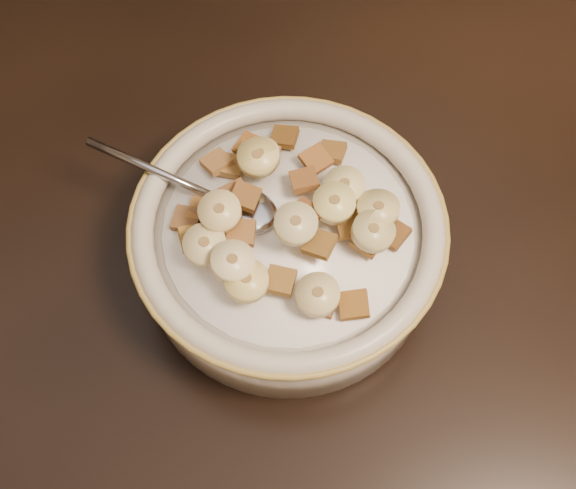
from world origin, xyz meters
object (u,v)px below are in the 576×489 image
object	(u,v)px
cereal_bowl	(288,246)
spoon	(243,210)
chair	(72,36)
table	(165,165)

from	to	relation	value
cereal_bowl	spoon	world-z (taller)	spoon
chair	cereal_bowl	xyz separation A→B (m)	(0.13, -0.63, 0.34)
table	spoon	size ratio (longest dim) A/B	25.70
table	spoon	distance (m)	0.15
table	chair	bearing A→B (deg)	95.97
table	spoon	world-z (taller)	spoon
table	spoon	bearing A→B (deg)	-71.55
chair	cereal_bowl	size ratio (longest dim) A/B	3.86
chair	cereal_bowl	world-z (taller)	chair
chair	spoon	distance (m)	0.72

